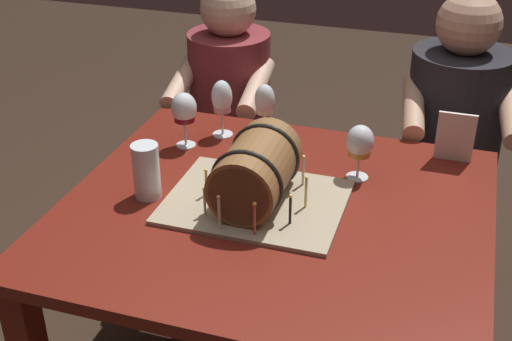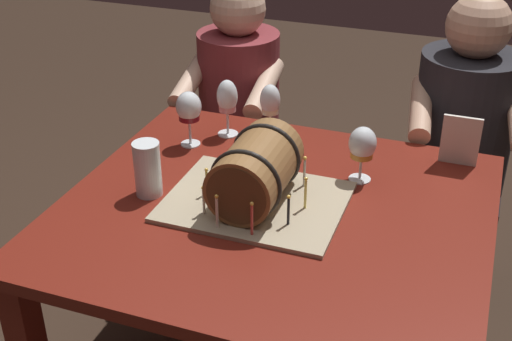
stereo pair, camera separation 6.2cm
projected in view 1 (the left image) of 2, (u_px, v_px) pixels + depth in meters
dining_table at (274, 242)px, 1.86m from camera, size 1.12×1.01×0.75m
barrel_cake at (256, 175)px, 1.78m from camera, size 0.47×0.37×0.20m
wine_glass_rose at (222, 100)px, 2.13m from camera, size 0.07×0.07×0.19m
wine_glass_amber at (360, 144)px, 1.89m from camera, size 0.08×0.08×0.16m
wine_glass_white at (265, 102)px, 2.14m from camera, size 0.07×0.07×0.17m
wine_glass_red at (184, 110)px, 2.06m from camera, size 0.08×0.08×0.18m
beer_pint at (147, 173)px, 1.82m from camera, size 0.07×0.07×0.15m
menu_card at (455, 137)px, 1.99m from camera, size 0.11×0.03×0.16m
person_seated_left at (230, 138)px, 2.71m from camera, size 0.37×0.46×1.13m
person_seated_right at (448, 161)px, 2.47m from camera, size 0.42×0.50×1.16m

